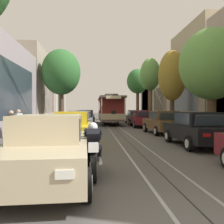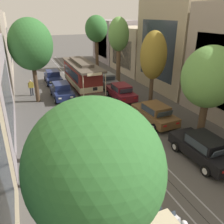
% 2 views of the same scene
% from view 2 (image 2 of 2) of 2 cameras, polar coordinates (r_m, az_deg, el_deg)
% --- Properties ---
extents(ground_plane, '(160.00, 160.00, 0.00)m').
position_cam_2_polar(ground_plane, '(21.70, -3.06, 1.20)').
color(ground_plane, '#4C4947').
extents(trolley_track_rails, '(1.14, 53.73, 0.01)m').
position_cam_2_polar(trolley_track_rails, '(23.99, -5.07, 3.34)').
color(trolley_track_rails, gray).
rests_on(trolley_track_rails, ground).
extents(building_facade_right, '(5.97, 45.43, 9.96)m').
position_cam_2_polar(building_facade_right, '(26.12, 17.92, 13.70)').
color(building_facade_right, gray).
rests_on(building_facade_right, ground).
extents(parked_car_yellow_second_left, '(2.08, 4.39, 1.58)m').
position_cam_2_polar(parked_car_yellow_second_left, '(12.84, -1.94, -11.46)').
color(parked_car_yellow_second_left, gold).
rests_on(parked_car_yellow_second_left, ground).
extents(parked_car_grey_mid_left, '(2.11, 4.41, 1.58)m').
position_cam_2_polar(parked_car_grey_mid_left, '(18.22, -8.86, -0.75)').
color(parked_car_grey_mid_left, slate).
rests_on(parked_car_grey_mid_left, ground).
extents(parked_car_navy_fourth_left, '(2.02, 4.37, 1.58)m').
position_cam_2_polar(parked_car_navy_fourth_left, '(24.35, -12.33, 5.17)').
color(parked_car_navy_fourth_left, '#19234C').
rests_on(parked_car_navy_fourth_left, ground).
extents(parked_car_navy_fifth_left, '(2.06, 4.39, 1.58)m').
position_cam_2_polar(parked_car_navy_fifth_left, '(30.01, -14.29, 8.35)').
color(parked_car_navy_fifth_left, '#19234C').
rests_on(parked_car_navy_fifth_left, ground).
extents(parked_car_black_second_right, '(2.02, 4.37, 1.58)m').
position_cam_2_polar(parked_car_black_second_right, '(14.78, 21.51, -8.22)').
color(parked_car_black_second_right, black).
rests_on(parked_car_black_second_right, ground).
extents(parked_car_brown_mid_right, '(2.14, 4.42, 1.58)m').
position_cam_2_polar(parked_car_brown_mid_right, '(18.60, 10.43, -0.34)').
color(parked_car_brown_mid_right, brown).
rests_on(parked_car_brown_mid_right, ground).
extents(parked_car_maroon_fourth_right, '(2.04, 4.38, 1.58)m').
position_cam_2_polar(parked_car_maroon_fourth_right, '(23.45, 2.20, 5.00)').
color(parked_car_maroon_fourth_right, maroon).
rests_on(parked_car_maroon_fourth_right, ground).
extents(parked_car_grey_fifth_right, '(2.02, 4.37, 1.58)m').
position_cam_2_polar(parked_car_grey_fifth_right, '(27.84, -1.54, 7.94)').
color(parked_car_grey_fifth_right, slate).
rests_on(parked_car_grey_fifth_right, ground).
extents(street_tree_kerb_left_near, '(3.00, 3.19, 6.58)m').
position_cam_2_polar(street_tree_kerb_left_near, '(5.16, -4.33, -14.04)').
color(street_tree_kerb_left_near, brown).
rests_on(street_tree_kerb_left_near, ground).
extents(street_tree_kerb_left_second, '(3.94, 3.87, 7.80)m').
position_cam_2_polar(street_tree_kerb_left_second, '(22.99, -19.32, 15.31)').
color(street_tree_kerb_left_second, '#4C3826').
rests_on(street_tree_kerb_left_second, ground).
extents(street_tree_kerb_right_second, '(3.68, 3.43, 6.31)m').
position_cam_2_polar(street_tree_kerb_right_second, '(16.39, 22.78, 7.75)').
color(street_tree_kerb_right_second, '#4C3826').
rests_on(street_tree_kerb_right_second, ground).
extents(street_tree_kerb_right_mid, '(2.38, 2.43, 6.76)m').
position_cam_2_polar(street_tree_kerb_right_mid, '(21.74, 10.14, 13.39)').
color(street_tree_kerb_right_mid, '#4C3826').
rests_on(street_tree_kerb_right_mid, ground).
extents(street_tree_kerb_right_fourth, '(2.41, 2.54, 7.76)m').
position_cam_2_polar(street_tree_kerb_right_fourth, '(28.43, 1.64, 18.21)').
color(street_tree_kerb_right_fourth, brown).
rests_on(street_tree_kerb_right_fourth, ground).
extents(street_tree_kerb_right_far, '(3.35, 2.96, 7.89)m').
position_cam_2_polar(street_tree_kerb_right_far, '(36.32, -3.88, 19.58)').
color(street_tree_kerb_right_far, '#4C3826').
rests_on(street_tree_kerb_right_far, ground).
extents(cable_car_trolley, '(2.61, 9.14, 3.28)m').
position_cam_2_polar(cable_car_trolley, '(26.80, -7.46, 9.05)').
color(cable_car_trolley, maroon).
rests_on(cable_car_trolley, ground).
extents(pedestrian_on_left_pavement, '(0.55, 0.24, 1.72)m').
position_cam_2_polar(pedestrian_on_left_pavement, '(25.92, -19.28, 5.88)').
color(pedestrian_on_left_pavement, '#282D38').
rests_on(pedestrian_on_left_pavement, ground).
extents(pedestrian_on_right_pavement, '(0.55, 0.31, 1.66)m').
position_cam_2_polar(pedestrian_on_right_pavement, '(12.23, -15.03, -13.57)').
color(pedestrian_on_right_pavement, '#4C4233').
rests_on(pedestrian_on_right_pavement, ground).
extents(pedestrian_crossing_far, '(0.55, 0.42, 1.69)m').
position_cam_2_polar(pedestrian_crossing_far, '(14.33, -18.17, -8.01)').
color(pedestrian_crossing_far, '#4C4233').
rests_on(pedestrian_crossing_far, ground).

